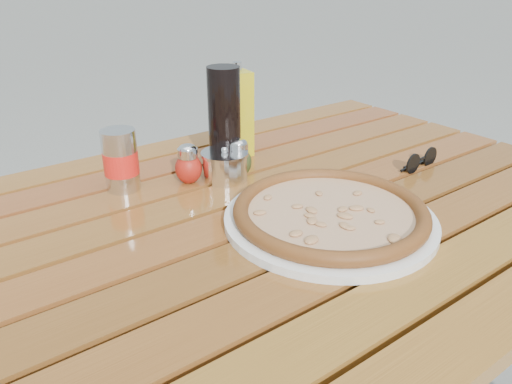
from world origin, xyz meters
TOP-DOWN VIEW (x-y plane):
  - table at (0.00, -0.00)m, footprint 1.40×0.90m
  - plate at (0.06, -0.10)m, footprint 0.42×0.42m
  - pizza at (0.06, -0.10)m, footprint 0.41×0.41m
  - pepper_shaker at (-0.04, 0.19)m, footprint 0.06×0.06m
  - oregano_shaker at (0.06, 0.16)m, footprint 0.07×0.07m
  - dark_bottle at (0.05, 0.19)m, footprint 0.07×0.07m
  - soda_can at (-0.16, 0.24)m, footprint 0.09×0.09m
  - olive_oil_cruet at (0.13, 0.26)m, footprint 0.06×0.06m
  - parmesan_tin at (0.02, 0.16)m, footprint 0.13×0.13m
  - sunglasses at (0.40, -0.04)m, footprint 0.11×0.03m

SIDE VIEW (x-z plane):
  - table at x=0.00m, z-range 0.30..1.05m
  - plate at x=0.06m, z-range 0.75..0.76m
  - sunglasses at x=0.40m, z-range 0.74..0.79m
  - pizza at x=0.06m, z-range 0.76..0.79m
  - parmesan_tin at x=0.02m, z-range 0.74..0.82m
  - pepper_shaker at x=-0.04m, z-range 0.75..0.83m
  - oregano_shaker at x=0.06m, z-range 0.75..0.83m
  - soda_can at x=-0.16m, z-range 0.75..0.87m
  - olive_oil_cruet at x=0.13m, z-range 0.74..0.95m
  - dark_bottle at x=0.05m, z-range 0.75..0.97m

